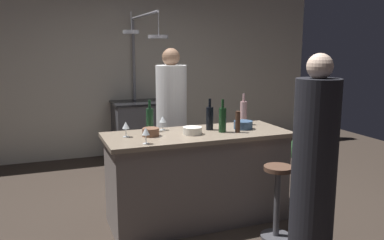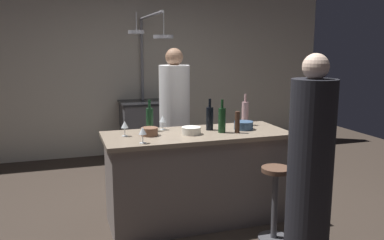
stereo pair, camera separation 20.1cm
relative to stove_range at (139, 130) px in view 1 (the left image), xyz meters
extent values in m
plane|color=#382D26|center=(0.00, -2.45, -0.45)|extent=(9.00, 9.00, 0.00)
cube|color=beige|center=(0.00, 0.40, 0.85)|extent=(6.40, 0.16, 2.60)
cube|color=slate|center=(0.00, -2.45, -0.02)|extent=(1.72, 0.66, 0.86)
cube|color=gray|center=(0.00, -2.45, 0.43)|extent=(1.80, 0.72, 0.04)
cube|color=#47474C|center=(0.00, 0.00, -0.02)|extent=(0.76, 0.60, 0.86)
cube|color=black|center=(0.00, 0.00, 0.43)|extent=(0.80, 0.64, 0.03)
cylinder|color=white|center=(0.03, -1.55, 0.31)|extent=(0.36, 0.36, 1.51)
sphere|color=#8C664C|center=(0.03, -1.55, 1.16)|extent=(0.21, 0.21, 0.21)
cylinder|color=#4C4C51|center=(0.53, -3.07, -0.43)|extent=(0.28, 0.28, 0.02)
cylinder|color=#4C4C51|center=(0.53, -3.07, -0.11)|extent=(0.06, 0.06, 0.62)
cylinder|color=brown|center=(0.53, -3.07, 0.21)|extent=(0.26, 0.26, 0.04)
cylinder|color=black|center=(0.59, -3.47, 0.30)|extent=(0.35, 0.35, 1.49)
sphere|color=beige|center=(0.59, -3.47, 1.13)|extent=(0.20, 0.20, 0.20)
cylinder|color=gray|center=(0.00, 0.25, 0.63)|extent=(0.04, 0.04, 2.15)
cylinder|color=gray|center=(0.00, -0.44, 1.70)|extent=(0.04, 1.39, 0.04)
cylinder|color=gray|center=(-0.30, -0.96, 1.46)|extent=(0.20, 0.20, 0.04)
cylinder|color=gray|center=(-0.30, -0.99, 1.58)|extent=(0.01, 0.01, 0.24)
cylinder|color=gray|center=(0.05, -0.96, 1.40)|extent=(0.26, 0.26, 0.04)
cylinder|color=gray|center=(0.05, -0.99, 1.55)|extent=(0.01, 0.01, 0.30)
cylinder|color=brown|center=(1.88, -1.59, -0.37)|extent=(0.24, 0.24, 0.16)
sphere|color=#2D6633|center=(1.88, -1.59, -0.11)|extent=(0.36, 0.36, 0.36)
cylinder|color=#382319|center=(0.37, -2.58, 0.56)|extent=(0.05, 0.05, 0.21)
cylinder|color=black|center=(0.17, -2.36, 0.57)|extent=(0.07, 0.07, 0.23)
cylinder|color=black|center=(0.17, -2.36, 0.73)|extent=(0.03, 0.03, 0.08)
cylinder|color=#B78C8E|center=(0.61, -2.24, 0.58)|extent=(0.07, 0.07, 0.25)
cylinder|color=#B78C8E|center=(0.61, -2.24, 0.74)|extent=(0.03, 0.03, 0.08)
cylinder|color=#193D23|center=(-0.41, -2.22, 0.57)|extent=(0.07, 0.07, 0.23)
cylinder|color=#193D23|center=(-0.41, -2.22, 0.72)|extent=(0.03, 0.03, 0.08)
cylinder|color=#143319|center=(0.24, -2.51, 0.57)|extent=(0.07, 0.07, 0.24)
cylinder|color=#143319|center=(0.24, -2.51, 0.74)|extent=(0.03, 0.03, 0.08)
cylinder|color=silver|center=(-0.69, -2.39, 0.46)|extent=(0.06, 0.06, 0.01)
cylinder|color=silver|center=(-0.69, -2.39, 0.50)|extent=(0.01, 0.01, 0.07)
cone|color=silver|center=(-0.69, -2.39, 0.57)|extent=(0.07, 0.07, 0.06)
cylinder|color=silver|center=(-0.58, -2.71, 0.46)|extent=(0.06, 0.06, 0.01)
cylinder|color=silver|center=(-0.58, -2.71, 0.50)|extent=(0.01, 0.01, 0.07)
cone|color=silver|center=(-0.58, -2.71, 0.57)|extent=(0.07, 0.07, 0.06)
cylinder|color=silver|center=(-0.28, -2.21, 0.46)|extent=(0.06, 0.06, 0.01)
cylinder|color=silver|center=(-0.28, -2.21, 0.50)|extent=(0.01, 0.01, 0.07)
cone|color=silver|center=(-0.28, -2.21, 0.57)|extent=(0.07, 0.07, 0.06)
cylinder|color=brown|center=(-0.46, -2.43, 0.49)|extent=(0.16, 0.16, 0.08)
cylinder|color=#334C6B|center=(0.50, -2.44, 0.49)|extent=(0.19, 0.19, 0.08)
cylinder|color=silver|center=(-0.07, -2.49, 0.49)|extent=(0.18, 0.18, 0.07)
camera|label=1|loc=(-1.41, -5.96, 1.28)|focal=37.19mm
camera|label=2|loc=(-1.22, -6.03, 1.28)|focal=37.19mm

